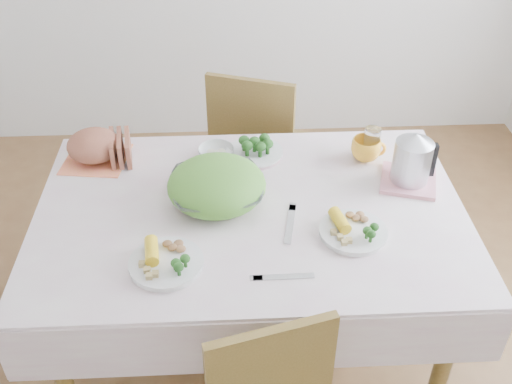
{
  "coord_description": "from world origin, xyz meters",
  "views": [
    {
      "loc": [
        -0.06,
        -1.64,
        2.06
      ],
      "look_at": [
        0.02,
        0.02,
        0.82
      ],
      "focal_mm": 42.0,
      "sensor_mm": 36.0,
      "label": 1
    }
  ],
  "objects_px": {
    "dinner_plate_right": "(353,232)",
    "yellow_mug": "(366,149)",
    "salad_bowl": "(217,191)",
    "electric_kettle": "(413,155)",
    "chair_far": "(262,148)",
    "dining_table": "(251,287)",
    "dinner_plate_left": "(166,263)"
  },
  "relations": [
    {
      "from": "dinner_plate_right",
      "to": "yellow_mug",
      "type": "xyz_separation_m",
      "value": [
        0.13,
        0.44,
        0.03
      ]
    },
    {
      "from": "salad_bowl",
      "to": "electric_kettle",
      "type": "xyz_separation_m",
      "value": [
        0.71,
        0.07,
        0.08
      ]
    },
    {
      "from": "chair_far",
      "to": "dinner_plate_right",
      "type": "relative_size",
      "value": 4.07
    },
    {
      "from": "salad_bowl",
      "to": "yellow_mug",
      "type": "bearing_deg",
      "value": 21.99
    },
    {
      "from": "dinner_plate_right",
      "to": "electric_kettle",
      "type": "height_order",
      "value": "electric_kettle"
    },
    {
      "from": "chair_far",
      "to": "yellow_mug",
      "type": "height_order",
      "value": "chair_far"
    },
    {
      "from": "chair_far",
      "to": "electric_kettle",
      "type": "height_order",
      "value": "electric_kettle"
    },
    {
      "from": "dining_table",
      "to": "electric_kettle",
      "type": "height_order",
      "value": "electric_kettle"
    },
    {
      "from": "dinner_plate_right",
      "to": "dinner_plate_left",
      "type": "bearing_deg",
      "value": -168.85
    },
    {
      "from": "dinner_plate_right",
      "to": "chair_far",
      "type": "bearing_deg",
      "value": 103.59
    },
    {
      "from": "yellow_mug",
      "to": "dinner_plate_right",
      "type": "bearing_deg",
      "value": -105.96
    },
    {
      "from": "chair_far",
      "to": "salad_bowl",
      "type": "xyz_separation_m",
      "value": [
        -0.21,
        -0.79,
        0.34
      ]
    },
    {
      "from": "dinner_plate_left",
      "to": "yellow_mug",
      "type": "bearing_deg",
      "value": 37.48
    },
    {
      "from": "dinner_plate_left",
      "to": "dinner_plate_right",
      "type": "xyz_separation_m",
      "value": [
        0.61,
        0.12,
        0.0
      ]
    },
    {
      "from": "chair_far",
      "to": "dinner_plate_right",
      "type": "xyz_separation_m",
      "value": [
        0.24,
        -1.0,
        0.31
      ]
    },
    {
      "from": "dinner_plate_left",
      "to": "yellow_mug",
      "type": "relative_size",
      "value": 2.04
    },
    {
      "from": "salad_bowl",
      "to": "dinner_plate_right",
      "type": "height_order",
      "value": "salad_bowl"
    },
    {
      "from": "dining_table",
      "to": "dinner_plate_right",
      "type": "distance_m",
      "value": 0.54
    },
    {
      "from": "dinner_plate_left",
      "to": "electric_kettle",
      "type": "bearing_deg",
      "value": 24.87
    },
    {
      "from": "chair_far",
      "to": "yellow_mug",
      "type": "bearing_deg",
      "value": 142.86
    },
    {
      "from": "dinner_plate_left",
      "to": "dining_table",
      "type": "bearing_deg",
      "value": 44.76
    },
    {
      "from": "dining_table",
      "to": "salad_bowl",
      "type": "relative_size",
      "value": 4.28
    },
    {
      "from": "dining_table",
      "to": "dinner_plate_right",
      "type": "bearing_deg",
      "value": -24.53
    },
    {
      "from": "salad_bowl",
      "to": "electric_kettle",
      "type": "relative_size",
      "value": 1.69
    },
    {
      "from": "chair_far",
      "to": "dinner_plate_right",
      "type": "height_order",
      "value": "chair_far"
    },
    {
      "from": "chair_far",
      "to": "dining_table",
      "type": "bearing_deg",
      "value": 103.45
    },
    {
      "from": "salad_bowl",
      "to": "dinner_plate_left",
      "type": "bearing_deg",
      "value": -115.57
    },
    {
      "from": "dinner_plate_left",
      "to": "electric_kettle",
      "type": "distance_m",
      "value": 0.96
    },
    {
      "from": "chair_far",
      "to": "electric_kettle",
      "type": "relative_size",
      "value": 4.79
    },
    {
      "from": "chair_far",
      "to": "dinner_plate_left",
      "type": "height_order",
      "value": "chair_far"
    },
    {
      "from": "dining_table",
      "to": "electric_kettle",
      "type": "distance_m",
      "value": 0.79
    },
    {
      "from": "dinner_plate_left",
      "to": "electric_kettle",
      "type": "xyz_separation_m",
      "value": [
        0.86,
        0.4,
        0.11
      ]
    }
  ]
}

